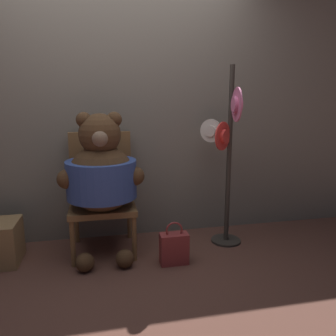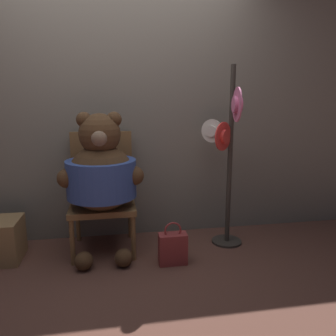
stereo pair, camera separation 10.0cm
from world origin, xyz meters
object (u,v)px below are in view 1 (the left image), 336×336
Objects in this scene: chair at (102,191)px; handbag_on_ground at (174,248)px; hat_display_rack at (227,154)px; teddy_bear at (101,174)px.

chair reaches higher than handbag_on_ground.
chair is 1.17m from hat_display_rack.
chair is 2.88× the size of handbag_on_ground.
chair is at bearing 90.50° from teddy_bear.
handbag_on_ground is (0.56, -0.27, -0.59)m from teddy_bear.
hat_display_rack is at bearing 0.25° from teddy_bear.
teddy_bear reaches higher than chair.
hat_display_rack is 4.48× the size of handbag_on_ground.
chair is at bearing 170.42° from hat_display_rack.
handbag_on_ground is at bearing -153.02° from hat_display_rack.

